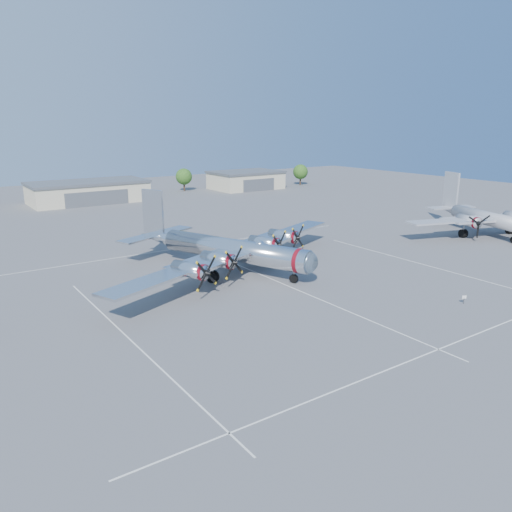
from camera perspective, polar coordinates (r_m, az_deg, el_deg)
ground at (r=62.36m, az=3.57°, el=-3.40°), size 260.00×260.00×0.00m
parking_lines at (r=61.07m, az=4.58°, el=-3.81°), size 60.00×50.08×0.01m
hangar_center at (r=134.61m, az=-18.61°, el=6.98°), size 28.60×14.60×5.40m
hangar_east at (r=154.75m, az=-1.17°, el=8.70°), size 20.60×14.60×5.40m
tree_east at (r=150.86m, az=-8.24°, el=8.96°), size 4.80×4.80×6.64m
tree_far_east at (r=164.89m, az=5.10°, el=9.56°), size 4.80×4.80×6.64m
main_bomber_b29 at (r=69.03m, az=-3.49°, el=-1.57°), size 54.17×46.21×10.12m
twin_engine_east at (r=99.78m, az=24.34°, el=2.29°), size 38.16×32.10×10.36m
info_placard at (r=60.62m, az=22.69°, el=-4.45°), size 0.47×0.24×0.96m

